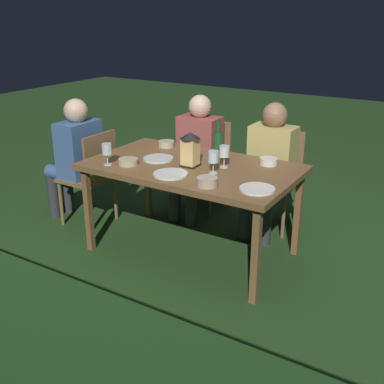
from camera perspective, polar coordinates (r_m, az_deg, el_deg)
ground_plane at (r=3.91m, az=-0.00°, el=-7.19°), size 16.00×16.00×0.00m
dining_table at (r=3.63m, az=-0.00°, el=2.46°), size 1.61×0.95×0.75m
chair_side_left_b at (r=4.58m, az=1.78°, el=3.74°), size 0.42×0.40×0.87m
person_in_rust at (r=4.37m, az=0.52°, el=4.99°), size 0.38×0.47×1.15m
chair_side_left_a at (r=4.29m, az=10.23°, el=2.17°), size 0.42×0.40×0.87m
person_in_mustard at (r=4.07m, az=9.34°, el=3.43°), size 0.38×0.47×1.15m
chair_head_far at (r=4.31m, az=-12.05°, el=2.16°), size 0.40×0.42×0.87m
person_in_blue at (r=4.40m, az=-14.07°, el=4.45°), size 0.48×0.38×1.15m
lantern_centerpiece at (r=3.54m, az=-0.22°, el=5.43°), size 0.15×0.15×0.27m
green_bottle_on_table at (r=3.82m, az=3.17°, el=5.99°), size 0.07×0.07×0.29m
wine_glass_a at (r=3.53m, az=3.95°, el=4.82°), size 0.08×0.08×0.17m
wine_glass_b at (r=3.64m, az=-10.30°, el=5.03°), size 0.08×0.08×0.17m
wine_glass_c at (r=3.39m, az=2.61°, el=4.17°), size 0.08×0.08×0.17m
plate_a at (r=3.39m, az=-2.63°, el=2.21°), size 0.25×0.25×0.01m
plate_b at (r=3.13m, az=7.93°, el=0.37°), size 0.24×0.24×0.01m
plate_c at (r=3.76m, az=-4.12°, el=4.08°), size 0.24×0.24×0.01m
bowl_olives at (r=3.66m, az=9.29°, el=3.72°), size 0.13×0.13×0.05m
bowl_bread at (r=3.65m, az=-7.75°, el=3.70°), size 0.15×0.15×0.05m
bowl_salad at (r=4.11m, az=-3.14°, el=5.89°), size 0.14×0.14×0.05m
bowl_dip at (r=3.17m, az=1.85°, el=1.30°), size 0.14×0.14×0.06m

